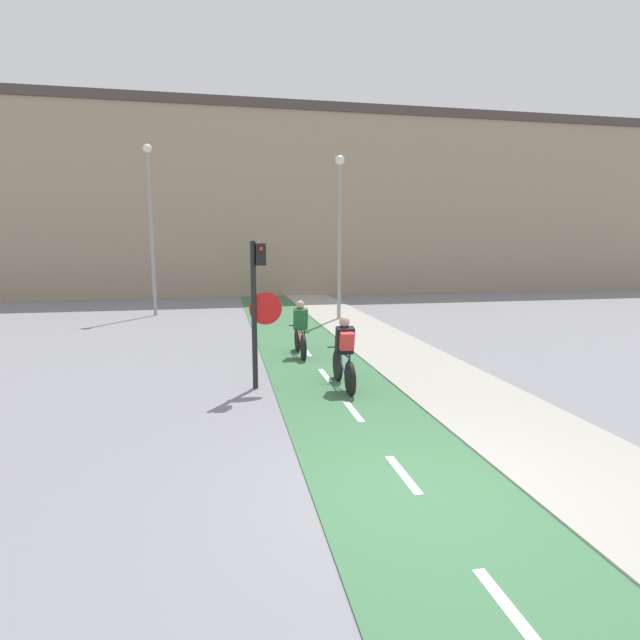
# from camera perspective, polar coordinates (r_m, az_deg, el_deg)

# --- Properties ---
(ground_plane) EXTENTS (120.00, 120.00, 0.00)m
(ground_plane) POSITION_cam_1_polar(r_m,az_deg,el_deg) (6.45, 11.09, -18.97)
(ground_plane) COLOR gray
(bike_lane) EXTENTS (2.52, 60.00, 0.02)m
(bike_lane) POSITION_cam_1_polar(r_m,az_deg,el_deg) (6.45, 11.08, -18.88)
(bike_lane) COLOR #3D7047
(bike_lane) RESTS_ON ground_plane
(sidewalk_strip) EXTENTS (2.40, 60.00, 0.05)m
(sidewalk_strip) POSITION_cam_1_polar(r_m,az_deg,el_deg) (7.65, 29.09, -15.15)
(sidewalk_strip) COLOR #A8A399
(sidewalk_strip) RESTS_ON ground_plane
(building_row_background) EXTENTS (60.00, 5.20, 10.67)m
(building_row_background) POSITION_cam_1_polar(r_m,az_deg,el_deg) (30.85, -7.11, 13.09)
(building_row_background) COLOR gray
(building_row_background) RESTS_ON ground_plane
(traffic_light_pole) EXTENTS (0.67, 0.25, 3.03)m
(traffic_light_pole) POSITION_cam_1_polar(r_m,az_deg,el_deg) (10.18, -7.09, 2.49)
(traffic_light_pole) COLOR black
(traffic_light_pole) RESTS_ON ground_plane
(street_lamp_far) EXTENTS (0.36, 0.36, 6.89)m
(street_lamp_far) POSITION_cam_1_polar(r_m,az_deg,el_deg) (21.78, -18.80, 11.52)
(street_lamp_far) COLOR gray
(street_lamp_far) RESTS_ON ground_plane
(street_lamp_sidewalk) EXTENTS (0.36, 0.36, 6.26)m
(street_lamp_sidewalk) POSITION_cam_1_polar(r_m,az_deg,el_deg) (19.50, 2.23, 11.36)
(street_lamp_sidewalk) COLOR gray
(street_lamp_sidewalk) RESTS_ON ground_plane
(cyclist_near) EXTENTS (0.46, 1.77, 1.51)m
(cyclist_near) POSITION_cam_1_polar(r_m,az_deg,el_deg) (10.28, 2.80, -3.98)
(cyclist_near) COLOR black
(cyclist_near) RESTS_ON ground_plane
(cyclist_far) EXTENTS (0.46, 1.71, 1.50)m
(cyclist_far) POSITION_cam_1_polar(r_m,az_deg,el_deg) (13.25, -2.27, -1.30)
(cyclist_far) COLOR black
(cyclist_far) RESTS_ON ground_plane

